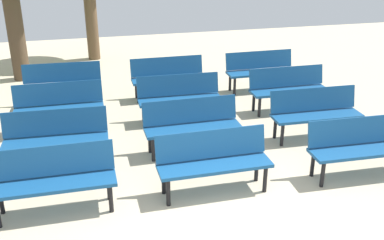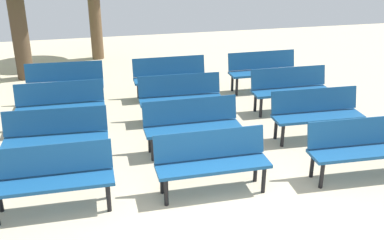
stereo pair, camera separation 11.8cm
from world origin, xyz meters
The scene contains 12 objects.
bench_r0_c0 centered at (-2.18, 1.63, 0.50)m, with size 1.60×0.49×0.87m.
bench_r0_c1 centered at (-0.02, 1.61, 0.50)m, with size 1.60×0.50×0.87m.
bench_r0_c2 centered at (2.25, 1.52, 0.50)m, with size 1.61×0.53×0.87m.
bench_r1_c0 centered at (-2.18, 2.95, 0.50)m, with size 1.62×0.55×0.87m.
bench_r1_c1 centered at (0.00, 2.92, 0.50)m, with size 1.61×0.50×0.87m.
bench_r1_c2 centered at (2.25, 2.91, 0.50)m, with size 1.61×0.53×0.87m.
bench_r2_c0 centered at (-2.16, 4.33, 0.50)m, with size 1.60×0.49×0.87m.
bench_r2_c1 centered at (0.09, 4.28, 0.50)m, with size 1.61×0.52×0.87m.
bench_r2_c2 centered at (2.35, 4.25, 0.50)m, with size 1.60×0.49×0.87m.
bench_r3_c0 centered at (-2.12, 5.66, 0.50)m, with size 1.62×0.55×0.87m.
bench_r3_c1 centered at (0.12, 5.59, 0.50)m, with size 1.60×0.48×0.87m.
bench_r3_c2 centered at (2.29, 5.59, 0.50)m, with size 1.60×0.49×0.87m.
Camera 1 is at (-1.67, -3.81, 3.49)m, focal length 42.58 mm.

